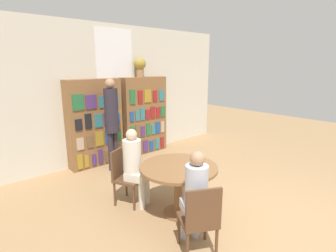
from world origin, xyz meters
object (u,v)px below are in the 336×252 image
(flower_vase, at_px, (140,66))
(chair_near_camera, at_px, (200,218))
(bookshelf_left, at_px, (95,123))
(reading_table, at_px, (179,175))
(librarian_standing, at_px, (112,116))
(seated_reader_left, at_px, (135,163))
(chair_left_side, at_px, (125,173))
(seated_reader_right, at_px, (195,194))
(bookshelf_right, at_px, (144,116))

(flower_vase, relative_size, chair_near_camera, 0.51)
(flower_vase, bearing_deg, bookshelf_left, -179.77)
(reading_table, height_order, librarian_standing, librarian_standing)
(reading_table, height_order, seated_reader_left, seated_reader_left)
(chair_left_side, xyz_separation_m, seated_reader_right, (0.06, -1.42, 0.20))
(flower_vase, height_order, reading_table, flower_vase)
(flower_vase, xyz_separation_m, reading_table, (-1.22, -2.60, -1.51))
(bookshelf_left, relative_size, librarian_standing, 0.99)
(bookshelf_left, relative_size, seated_reader_left, 1.53)
(reading_table, xyz_separation_m, librarian_standing, (0.14, 2.10, 0.54))
(flower_vase, distance_m, librarian_standing, 1.54)
(flower_vase, relative_size, seated_reader_left, 0.37)
(seated_reader_right, bearing_deg, flower_vase, 92.24)
(bookshelf_left, xyz_separation_m, seated_reader_right, (-0.35, -3.22, -0.24))
(chair_left_side, bearing_deg, seated_reader_left, 90.00)
(bookshelf_right, height_order, reading_table, bookshelf_right)
(seated_reader_left, bearing_deg, librarian_standing, -133.42)
(seated_reader_left, bearing_deg, reading_table, 90.00)
(bookshelf_right, xyz_separation_m, seated_reader_left, (-1.61, -1.96, -0.24))
(reading_table, xyz_separation_m, chair_near_camera, (-0.42, -0.79, -0.12))
(bookshelf_right, height_order, seated_reader_right, bookshelf_right)
(bookshelf_left, xyz_separation_m, reading_table, (-0.02, -2.60, -0.32))
(bookshelf_left, height_order, chair_left_side, bookshelf_left)
(librarian_standing, bearing_deg, flower_vase, 25.14)
(seated_reader_left, xyz_separation_m, librarian_standing, (0.46, 1.46, 0.46))
(seated_reader_left, bearing_deg, chair_near_camera, 59.75)
(flower_vase, distance_m, seated_reader_left, 2.87)
(bookshelf_right, xyz_separation_m, seated_reader_right, (-1.63, -3.22, -0.24))
(bookshelf_right, distance_m, seated_reader_right, 3.62)
(seated_reader_left, bearing_deg, bookshelf_left, -125.57)
(reading_table, xyz_separation_m, chair_left_side, (-0.39, 0.80, -0.12))
(bookshelf_right, xyz_separation_m, reading_table, (-1.30, -2.60, -0.32))
(flower_vase, height_order, chair_left_side, flower_vase)
(bookshelf_right, relative_size, flower_vase, 4.18)
(flower_vase, height_order, seated_reader_right, flower_vase)
(bookshelf_right, distance_m, flower_vase, 1.19)
(chair_left_side, height_order, seated_reader_left, seated_reader_left)
(flower_vase, xyz_separation_m, seated_reader_right, (-1.55, -3.23, -1.43))
(chair_near_camera, height_order, librarian_standing, librarian_standing)
(flower_vase, bearing_deg, reading_table, -115.13)
(bookshelf_right, distance_m, seated_reader_left, 2.55)
(reading_table, distance_m, chair_near_camera, 0.90)
(bookshelf_left, distance_m, reading_table, 2.62)
(seated_reader_right, bearing_deg, bookshelf_right, 91.06)
(bookshelf_right, bearing_deg, bookshelf_left, 180.00)
(bookshelf_right, relative_size, seated_reader_right, 1.53)
(reading_table, xyz_separation_m, seated_reader_left, (-0.31, 0.64, 0.08))
(chair_left_side, relative_size, seated_reader_left, 0.72)
(bookshelf_left, bearing_deg, chair_near_camera, -97.27)
(flower_vase, relative_size, chair_left_side, 0.51)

